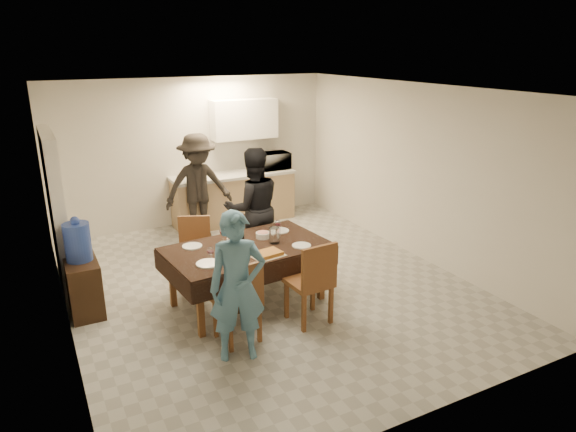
% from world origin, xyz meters
% --- Properties ---
extents(floor, '(5.00, 6.00, 0.02)m').
position_xyz_m(floor, '(0.00, 0.00, 0.00)').
color(floor, '#ABAAA6').
rests_on(floor, ground).
extents(ceiling, '(5.00, 6.00, 0.02)m').
position_xyz_m(ceiling, '(0.00, 0.00, 2.60)').
color(ceiling, white).
rests_on(ceiling, wall_back).
extents(wall_back, '(5.00, 0.02, 2.60)m').
position_xyz_m(wall_back, '(0.00, 3.00, 1.30)').
color(wall_back, silver).
rests_on(wall_back, floor).
extents(wall_front, '(5.00, 0.02, 2.60)m').
position_xyz_m(wall_front, '(0.00, -3.00, 1.30)').
color(wall_front, silver).
rests_on(wall_front, floor).
extents(wall_left, '(0.02, 6.00, 2.60)m').
position_xyz_m(wall_left, '(-2.50, 0.00, 1.30)').
color(wall_left, silver).
rests_on(wall_left, floor).
extents(wall_right, '(0.02, 6.00, 2.60)m').
position_xyz_m(wall_right, '(2.50, 0.00, 1.30)').
color(wall_right, silver).
rests_on(wall_right, floor).
extents(stub_partition, '(0.15, 1.40, 2.10)m').
position_xyz_m(stub_partition, '(-2.42, 1.20, 1.05)').
color(stub_partition, silver).
rests_on(stub_partition, floor).
extents(kitchen_base_cabinet, '(2.20, 0.60, 0.86)m').
position_xyz_m(kitchen_base_cabinet, '(0.60, 2.68, 0.43)').
color(kitchen_base_cabinet, tan).
rests_on(kitchen_base_cabinet, floor).
extents(kitchen_worktop, '(2.24, 0.64, 0.05)m').
position_xyz_m(kitchen_worktop, '(0.60, 2.68, 0.89)').
color(kitchen_worktop, '#BCBBB7').
rests_on(kitchen_worktop, kitchen_base_cabinet).
extents(upper_cabinet, '(1.20, 0.34, 0.70)m').
position_xyz_m(upper_cabinet, '(0.90, 2.82, 1.85)').
color(upper_cabinet, white).
rests_on(upper_cabinet, wall_back).
extents(dining_table, '(2.05, 1.32, 0.76)m').
position_xyz_m(dining_table, '(-0.42, -0.35, 0.72)').
color(dining_table, black).
rests_on(dining_table, floor).
extents(chair_near_left, '(0.48, 0.49, 0.52)m').
position_xyz_m(chair_near_left, '(-0.87, -1.19, 0.59)').
color(chair_near_left, brown).
rests_on(chair_near_left, floor).
extents(chair_near_right, '(0.49, 0.50, 0.55)m').
position_xyz_m(chair_near_right, '(0.03, -1.19, 0.62)').
color(chair_near_right, brown).
rests_on(chair_near_right, floor).
extents(chair_far_left, '(0.56, 0.58, 0.51)m').
position_xyz_m(chair_far_left, '(-0.87, 0.32, 0.57)').
color(chair_far_left, brown).
rests_on(chair_far_left, floor).
extents(chair_far_right, '(0.52, 0.54, 0.46)m').
position_xyz_m(chair_far_right, '(0.03, 0.32, 0.52)').
color(chair_far_right, brown).
rests_on(chair_far_right, floor).
extents(console, '(0.37, 0.73, 0.68)m').
position_xyz_m(console, '(-2.28, 0.36, 0.34)').
color(console, black).
rests_on(console, floor).
extents(water_jug, '(0.30, 0.30, 0.46)m').
position_xyz_m(water_jug, '(-2.28, 0.36, 0.91)').
color(water_jug, '#324EB3').
rests_on(water_jug, console).
extents(wine_bottle, '(0.08, 0.08, 0.32)m').
position_xyz_m(wine_bottle, '(-0.47, -0.30, 0.92)').
color(wine_bottle, black).
rests_on(wine_bottle, dining_table).
extents(water_pitcher, '(0.13, 0.13, 0.20)m').
position_xyz_m(water_pitcher, '(-0.07, -0.40, 0.86)').
color(water_pitcher, white).
rests_on(water_pitcher, dining_table).
extents(savoury_tart, '(0.41, 0.33, 0.05)m').
position_xyz_m(savoury_tart, '(-0.32, -0.73, 0.78)').
color(savoury_tart, gold).
rests_on(savoury_tart, dining_table).
extents(salad_bowl, '(0.18, 0.18, 0.07)m').
position_xyz_m(salad_bowl, '(-0.12, -0.17, 0.80)').
color(salad_bowl, white).
rests_on(salad_bowl, dining_table).
extents(mushroom_dish, '(0.19, 0.19, 0.03)m').
position_xyz_m(mushroom_dish, '(-0.47, -0.07, 0.78)').
color(mushroom_dish, white).
rests_on(mushroom_dish, dining_table).
extents(wine_glass_a, '(0.08, 0.08, 0.18)m').
position_xyz_m(wine_glass_a, '(-0.97, -0.60, 0.85)').
color(wine_glass_a, white).
rests_on(wine_glass_a, dining_table).
extents(wine_glass_b, '(0.08, 0.08, 0.18)m').
position_xyz_m(wine_glass_b, '(0.13, -0.10, 0.85)').
color(wine_glass_b, white).
rests_on(wine_glass_b, dining_table).
extents(wine_glass_c, '(0.08, 0.08, 0.18)m').
position_xyz_m(wine_glass_c, '(-0.62, -0.05, 0.85)').
color(wine_glass_c, white).
rests_on(wine_glass_c, dining_table).
extents(plate_near_left, '(0.28, 0.28, 0.02)m').
position_xyz_m(plate_near_left, '(-1.02, -0.65, 0.77)').
color(plate_near_left, white).
rests_on(plate_near_left, dining_table).
extents(plate_near_right, '(0.23, 0.23, 0.01)m').
position_xyz_m(plate_near_right, '(0.18, -0.65, 0.77)').
color(plate_near_right, white).
rests_on(plate_near_right, dining_table).
extents(plate_far_left, '(0.24, 0.24, 0.01)m').
position_xyz_m(plate_far_left, '(-1.02, -0.05, 0.77)').
color(plate_far_left, white).
rests_on(plate_far_left, dining_table).
extents(plate_far_right, '(0.25, 0.25, 0.01)m').
position_xyz_m(plate_far_right, '(0.18, -0.05, 0.77)').
color(plate_far_right, white).
rests_on(plate_far_right, dining_table).
extents(microwave, '(0.56, 0.38, 0.31)m').
position_xyz_m(microwave, '(1.42, 2.68, 1.06)').
color(microwave, white).
rests_on(microwave, kitchen_worktop).
extents(person_near, '(0.66, 0.52, 1.59)m').
position_xyz_m(person_near, '(-0.97, -1.40, 0.79)').
color(person_near, teal).
rests_on(person_near, floor).
extents(person_far, '(0.94, 0.78, 1.76)m').
position_xyz_m(person_far, '(0.13, 0.70, 0.88)').
color(person_far, black).
rests_on(person_far, floor).
extents(person_kitchen, '(1.14, 0.65, 1.76)m').
position_xyz_m(person_kitchen, '(-0.20, 2.23, 0.88)').
color(person_kitchen, black).
rests_on(person_kitchen, floor).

